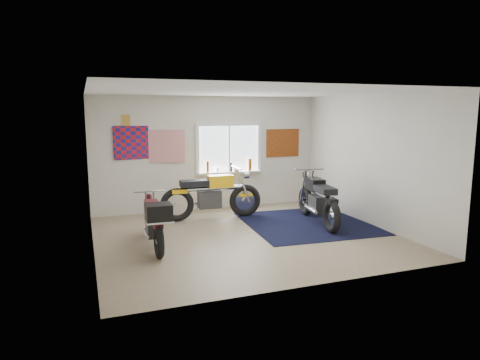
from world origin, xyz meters
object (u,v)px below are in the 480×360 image
object	(u,v)px
navy_rug	(307,223)
maroon_tourer	(154,222)
black_chrome_bike	(318,201)
yellow_triumph	(211,196)

from	to	relation	value
navy_rug	maroon_tourer	xyz separation A→B (m)	(-3.29, -0.60, 0.48)
navy_rug	maroon_tourer	size ratio (longest dim) A/B	1.43
black_chrome_bike	maroon_tourer	xyz separation A→B (m)	(-3.50, -0.54, -0.00)
yellow_triumph	black_chrome_bike	bearing A→B (deg)	-27.59
yellow_triumph	black_chrome_bike	world-z (taller)	yellow_triumph
black_chrome_bike	maroon_tourer	bearing A→B (deg)	107.80
navy_rug	yellow_triumph	size ratio (longest dim) A/B	1.14
navy_rug	yellow_triumph	xyz separation A→B (m)	(-1.78, 1.10, 0.50)
black_chrome_bike	navy_rug	bearing A→B (deg)	83.30
navy_rug	black_chrome_bike	bearing A→B (deg)	-15.74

